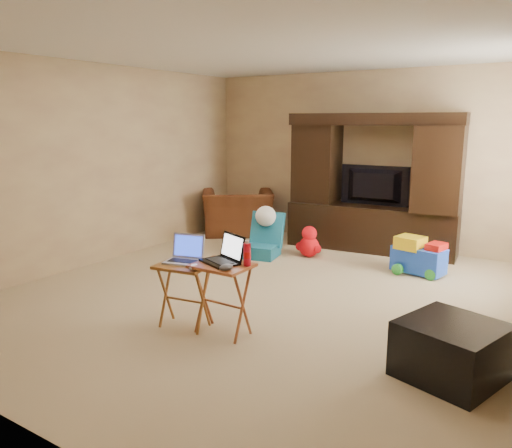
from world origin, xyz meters
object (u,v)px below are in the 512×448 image
Objects in this scene: plush_toy at (309,241)px; tray_table_left at (184,296)px; entertainment_center at (373,183)px; television at (373,186)px; tray_table_right at (223,299)px; laptop_right at (220,249)px; mouse_right at (226,267)px; ottoman at (451,350)px; child_rocker at (260,235)px; push_toy at (419,255)px; mouse_left at (194,267)px; water_bottle at (247,255)px; recliner at (238,212)px; laptop_left at (182,250)px.

plush_toy is 2.70m from tray_table_left.
entertainment_center reaches higher than plush_toy.
tray_table_right is at bearing 86.32° from television.
mouse_right is (0.17, -0.14, -0.09)m from laptop_right.
entertainment_center reaches higher than ottoman.
entertainment_center is 4.03× the size of tray_table_left.
child_rocker is (-1.10, -1.18, -0.61)m from television.
tray_table_left is 0.93× the size of tray_table_right.
entertainment_center is at bearing 118.87° from ottoman.
tray_table_left reaches higher than ottoman.
laptop_right is (-0.10, -3.42, -0.17)m from television.
mouse_right is at bearing -42.49° from tray_table_right.
push_toy is 1.05× the size of tray_table_left.
tray_table_left is 0.37m from mouse_left.
push_toy is at bearing 91.23° from laptop_right.
laptop_right reaches higher than child_rocker.
tray_table_left is 4.92× the size of mouse_left.
child_rocker is 5.14× the size of mouse_left.
child_rocker reaches higher than push_toy.
entertainment_center reaches higher than mouse_left.
television is 3.42m from laptop_right.
laptop_right reaches higher than ottoman.
ottoman is at bearing 6.73° from water_bottle.
plush_toy is 2.85m from mouse_right.
mouse_left is at bearing 83.33° from television.
laptop_right is (0.33, 0.09, 0.45)m from tray_table_left.
mouse_right reaches higher than plush_toy.
laptop_right is at bearing 85.65° from television.
television reaches higher than mouse_right.
television reaches higher than recliner.
tray_table_right is (1.05, -2.26, 0.01)m from child_rocker.
child_rocker is at bearing 116.29° from mouse_right.
push_toy is 2.53m from ottoman.
mouse_left is (-1.13, -2.78, 0.37)m from push_toy.
mouse_left is (-0.25, -3.58, -0.35)m from entertainment_center.
television is 3.37m from water_bottle.
recliner is 2.57× the size of plush_toy.
television is 1.60× the size of child_rocker.
push_toy is at bearing 135.51° from television.
tray_table_left is 1.91× the size of laptop_left.
entertainment_center reaches higher than television.
laptop_right is at bearing -77.70° from child_rocker.
water_bottle reaches higher than tray_table_left.
ottoman is (1.75, -3.17, -0.71)m from television.
laptop_left is at bearing -86.26° from child_rocker.
recliner is 1.73× the size of ottoman.
laptop_right reaches higher than mouse_left.
television is at bearing 91.15° from mouse_right.
ottoman is 2.29m from laptop_left.
recliner reaches higher than tray_table_left.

